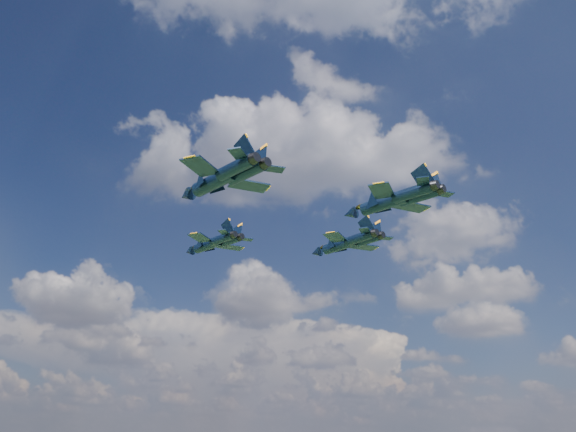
# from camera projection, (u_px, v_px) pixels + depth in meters

# --- Properties ---
(jet_lead) EXTENTS (13.65, 10.83, 3.40)m
(jet_lead) POSITION_uv_depth(u_px,v_px,m) (207.00, 245.00, 92.64)
(jet_lead) COLOR black
(jet_left) EXTENTS (16.81, 13.92, 4.23)m
(jet_left) POSITION_uv_depth(u_px,v_px,m) (212.00, 182.00, 73.92)
(jet_left) COLOR black
(jet_right) EXTENTS (14.87, 12.66, 3.78)m
(jet_right) POSITION_uv_depth(u_px,v_px,m) (338.00, 245.00, 93.94)
(jet_right) COLOR black
(jet_slot) EXTENTS (14.74, 11.58, 3.66)m
(jet_slot) POSITION_uv_depth(u_px,v_px,m) (381.00, 204.00, 72.22)
(jet_slot) COLOR black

